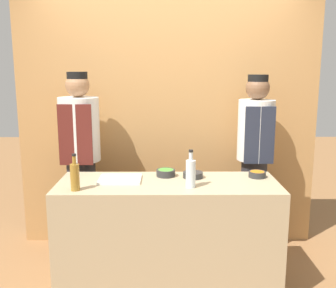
# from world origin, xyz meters

# --- Properties ---
(ground_plane) EXTENTS (14.00, 14.00, 0.00)m
(ground_plane) POSITION_xyz_m (0.00, 0.00, 0.00)
(ground_plane) COLOR olive
(cabinet_wall) EXTENTS (2.93, 0.18, 2.40)m
(cabinet_wall) POSITION_xyz_m (0.00, 0.96, 1.20)
(cabinet_wall) COLOR #B7844C
(cabinet_wall) RESTS_ON ground_plane
(counter) EXTENTS (1.73, 0.63, 0.89)m
(counter) POSITION_xyz_m (0.00, 0.00, 0.44)
(counter) COLOR tan
(counter) RESTS_ON ground_plane
(sauce_bowl_orange) EXTENTS (0.14, 0.14, 0.05)m
(sauce_bowl_orange) POSITION_xyz_m (0.73, 0.14, 0.91)
(sauce_bowl_orange) COLOR #2D2D2D
(sauce_bowl_orange) RESTS_ON counter
(sauce_bowl_red) EXTENTS (0.16, 0.16, 0.05)m
(sauce_bowl_red) POSITION_xyz_m (0.20, 0.13, 0.91)
(sauce_bowl_red) COLOR #2D2D2D
(sauce_bowl_red) RESTS_ON counter
(sauce_bowl_green) EXTENTS (0.16, 0.16, 0.06)m
(sauce_bowl_green) POSITION_xyz_m (-0.02, 0.17, 0.92)
(sauce_bowl_green) COLOR #2D2D2D
(sauce_bowl_green) RESTS_ON counter
(cutting_board) EXTENTS (0.33, 0.26, 0.02)m
(cutting_board) POSITION_xyz_m (-0.38, 0.05, 0.90)
(cutting_board) COLOR white
(cutting_board) RESTS_ON counter
(bottle_vinegar) EXTENTS (0.07, 0.07, 0.27)m
(bottle_vinegar) POSITION_xyz_m (-0.68, -0.20, 0.99)
(bottle_vinegar) COLOR olive
(bottle_vinegar) RESTS_ON counter
(bottle_clear) EXTENTS (0.07, 0.07, 0.29)m
(bottle_clear) POSITION_xyz_m (0.17, -0.13, 1.00)
(bottle_clear) COLOR silver
(bottle_clear) RESTS_ON counter
(chef_left) EXTENTS (0.37, 0.37, 1.73)m
(chef_left) POSITION_xyz_m (-0.80, 0.57, 0.94)
(chef_left) COLOR #28282D
(chef_left) RESTS_ON ground_plane
(chef_right) EXTENTS (0.33, 0.33, 1.71)m
(chef_right) POSITION_xyz_m (0.80, 0.57, 0.94)
(chef_right) COLOR #28282D
(chef_right) RESTS_ON ground_plane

